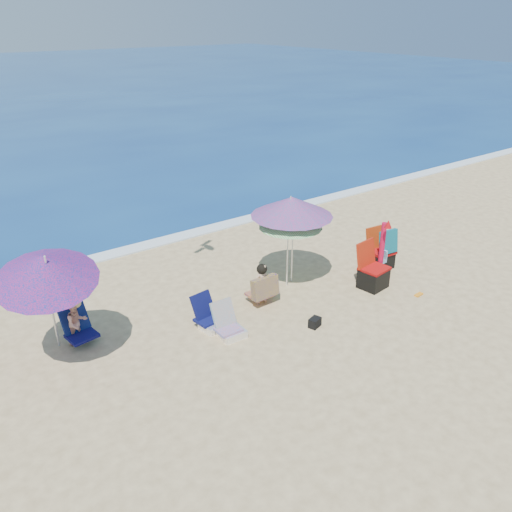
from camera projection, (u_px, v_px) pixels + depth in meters
ground at (299, 320)px, 10.35m from camera, size 120.00×120.00×0.00m
foam at (174, 238)px, 14.07m from camera, size 120.00×0.50×0.04m
umbrella_turquoise at (292, 206)px, 11.11m from camera, size 2.27×2.27×2.02m
umbrella_striped at (291, 219)px, 11.04m from camera, size 1.40×1.40×1.80m
umbrella_blue at (44, 268)px, 8.27m from camera, size 2.06×2.10×2.26m
furled_umbrella at (383, 247)px, 11.55m from camera, size 0.28×0.36×1.52m
chair_navy at (210, 319)px, 10.07m from camera, size 0.55×0.67×0.63m
chair_rainbow at (229, 328)px, 9.80m from camera, size 0.52×0.59×0.63m
camp_chair_left at (372, 274)px, 11.51m from camera, size 0.67×0.66×1.01m
camp_chair_right at (381, 253)px, 12.36m from camera, size 0.68×0.67×1.00m
person_center at (262, 285)px, 10.78m from camera, size 0.61×0.51×0.89m
person_left at (77, 322)px, 9.50m from camera, size 0.56×0.69×0.91m
bag_navy_a at (223, 317)px, 10.21m from camera, size 0.37×0.29×0.27m
bag_black_a at (208, 315)px, 10.33m from camera, size 0.30×0.24×0.19m
bag_black_b at (315, 322)px, 10.10m from camera, size 0.28×0.23×0.18m
orange_item at (419, 295)px, 11.27m from camera, size 0.23×0.12×0.03m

